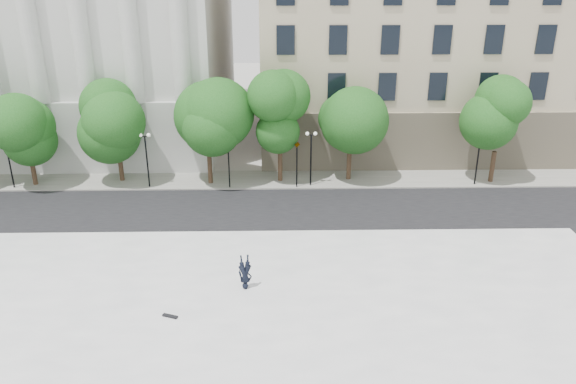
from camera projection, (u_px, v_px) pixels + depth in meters
The scene contains 11 objects.
plaza at pixel (206, 344), 25.40m from camera, with size 44.00×22.00×0.45m, color white.
street at pixel (231, 211), 39.35m from camera, with size 60.00×8.00×0.02m, color black.
far_sidewalk at pixel (236, 180), 44.88m from camera, with size 60.00×4.00×0.12m, color #A9A59C.
building_west at pixel (62, 0), 53.15m from camera, with size 31.50×27.65×25.60m.
building_east at pixel (447, 18), 54.79m from camera, with size 36.00×26.15×23.00m.
traffic_light_west at pixel (228, 142), 41.90m from camera, with size 0.65×1.86×4.23m.
traffic_light_east at pixel (297, 142), 42.00m from camera, with size 0.88×1.77×4.20m.
person_lying at pixel (246, 284), 29.22m from camera, with size 0.70×0.46×1.91m, color black.
skateboard at pixel (170, 316), 26.93m from camera, with size 0.78×0.20×0.08m, color black.
street_trees at pixel (210, 121), 42.50m from camera, with size 44.98×5.18×8.05m.
lamp_posts at pixel (238, 150), 42.45m from camera, with size 36.62×0.28×4.46m.
Camera 1 is at (3.33, -17.93, 16.28)m, focal length 35.00 mm.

